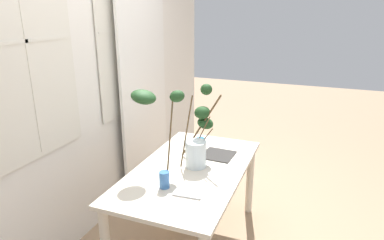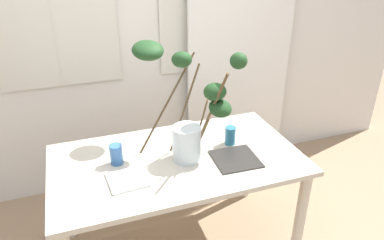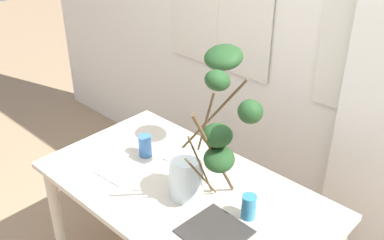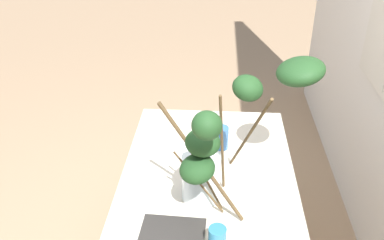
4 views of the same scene
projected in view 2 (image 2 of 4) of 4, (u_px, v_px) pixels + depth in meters
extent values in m
cube|color=white|center=(241.00, 45.00, 2.95)|extent=(0.92, 0.03, 2.25)
cube|color=beige|center=(177.00, 160.00, 2.18)|extent=(1.49, 0.83, 0.03)
cylinder|color=beige|center=(300.00, 218.00, 2.25)|extent=(0.07, 0.07, 0.69)
cylinder|color=beige|center=(66.00, 196.00, 2.44)|extent=(0.07, 0.07, 0.69)
cylinder|color=beige|center=(247.00, 159.00, 2.85)|extent=(0.07, 0.07, 0.69)
cylinder|color=silver|center=(186.00, 143.00, 2.12)|extent=(0.17, 0.17, 0.22)
cylinder|color=silver|center=(187.00, 153.00, 2.15)|extent=(0.15, 0.15, 0.07)
cylinder|color=brown|center=(203.00, 133.00, 2.12)|extent=(0.02, 0.21, 0.30)
ellipsoid|color=#1E421E|center=(220.00, 108.00, 2.08)|extent=(0.16, 0.16, 0.14)
cylinder|color=brown|center=(200.00, 125.00, 2.10)|extent=(0.02, 0.19, 0.40)
ellipsoid|color=#1E421E|center=(215.00, 92.00, 2.05)|extent=(0.15, 0.14, 0.12)
cylinder|color=brown|center=(212.00, 110.00, 2.10)|extent=(0.05, 0.34, 0.56)
ellipsoid|color=#1E421E|center=(238.00, 61.00, 2.04)|extent=(0.13, 0.12, 0.12)
cylinder|color=brown|center=(184.00, 109.00, 2.11)|extent=(0.18, 0.05, 0.56)
ellipsoid|color=#1E421E|center=(182.00, 60.00, 2.07)|extent=(0.15, 0.16, 0.13)
cylinder|color=brown|center=(167.00, 103.00, 2.18)|extent=(0.40, 0.13, 0.57)
ellipsoid|color=#1E421E|center=(148.00, 50.00, 2.20)|extent=(0.25, 0.26, 0.15)
cylinder|color=#386BAD|center=(116.00, 154.00, 2.09)|extent=(0.07, 0.07, 0.12)
cylinder|color=teal|center=(230.00, 136.00, 2.30)|extent=(0.07, 0.07, 0.12)
cube|color=white|center=(127.00, 180.00, 1.96)|extent=(0.22, 0.22, 0.01)
cube|color=#2D2B28|center=(236.00, 159.00, 2.16)|extent=(0.27, 0.27, 0.01)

